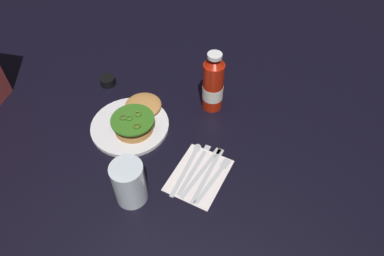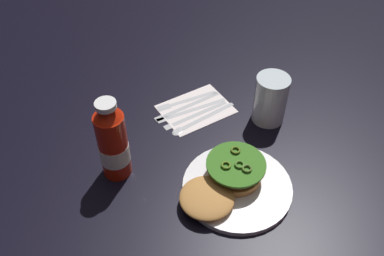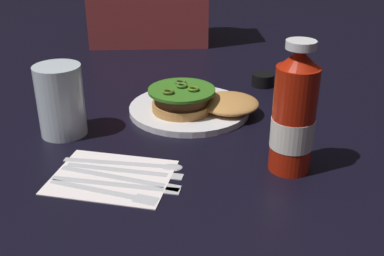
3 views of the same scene
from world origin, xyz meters
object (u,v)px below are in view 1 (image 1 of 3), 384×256
object	(u,v)px
steak_knife	(204,168)
butter_knife	(196,165)
condiment_cup	(108,81)
spoon_utensil	(190,161)
dinner_plate	(130,126)
napkin	(199,175)
table_knife	(209,170)
water_glass	(129,183)
burger_sandwich	(136,117)
ketchup_bottle	(213,85)
fork_utensil	(216,176)

from	to	relation	value
steak_knife	butter_knife	size ratio (longest dim) A/B	1.01
condiment_cup	spoon_utensil	distance (m)	0.46
steak_knife	butter_knife	distance (m)	0.02
dinner_plate	condiment_cup	distance (m)	0.23
condiment_cup	napkin	size ratio (longest dim) A/B	0.29
table_knife	spoon_utensil	world-z (taller)	same
table_knife	butter_knife	xyz separation A→B (m)	(0.01, 0.04, 0.00)
dinner_plate	water_glass	bearing A→B (deg)	-159.44
burger_sandwich	condiment_cup	world-z (taller)	burger_sandwich
burger_sandwich	condiment_cup	bearing A→B (deg)	45.46
dinner_plate	napkin	xyz separation A→B (m)	(-0.13, -0.25, -0.00)
table_knife	burger_sandwich	bearing A→B (deg)	62.93
ketchup_bottle	fork_utensil	bearing A→B (deg)	-167.46
ketchup_bottle	water_glass	distance (m)	0.42
burger_sandwich	napkin	xyz separation A→B (m)	(-0.15, -0.24, -0.03)
spoon_utensil	dinner_plate	bearing A→B (deg)	66.82
water_glass	butter_knife	distance (m)	0.21
table_knife	water_glass	bearing A→B (deg)	123.42
napkin	dinner_plate	bearing A→B (deg)	62.09
ketchup_bottle	spoon_utensil	xyz separation A→B (m)	(-0.25, 0.02, -0.09)
water_glass	spoon_utensil	size ratio (longest dim) A/B	0.66
napkin	butter_knife	bearing A→B (deg)	25.41
burger_sandwich	spoon_utensil	distance (m)	0.23
butter_knife	dinner_plate	bearing A→B (deg)	66.46
water_glass	butter_knife	bearing A→B (deg)	-47.74
dinner_plate	burger_sandwich	distance (m)	0.04
burger_sandwich	ketchup_bottle	world-z (taller)	ketchup_bottle
fork_utensil	napkin	bearing A→B (deg)	97.34
water_glass	butter_knife	size ratio (longest dim) A/B	0.69
butter_knife	water_glass	bearing A→B (deg)	132.26
butter_knife	fork_utensil	bearing A→B (deg)	-111.03
burger_sandwich	ketchup_bottle	xyz separation A→B (m)	(0.13, -0.22, 0.06)
napkin	fork_utensil	xyz separation A→B (m)	(0.01, -0.05, 0.00)
table_knife	butter_knife	bearing A→B (deg)	76.21
dinner_plate	water_glass	world-z (taller)	water_glass
butter_knife	burger_sandwich	bearing A→B (deg)	60.74
butter_knife	spoon_utensil	bearing A→B (deg)	62.84
water_glass	condiment_cup	xyz separation A→B (m)	(0.42, 0.24, -0.05)
napkin	steak_knife	distance (m)	0.03
steak_knife	butter_knife	world-z (taller)	same
dinner_plate	spoon_utensil	world-z (taller)	dinner_plate
ketchup_bottle	condiment_cup	size ratio (longest dim) A/B	4.00
water_glass	spoon_utensil	bearing A→B (deg)	-41.17
burger_sandwich	steak_knife	distance (m)	0.28
dinner_plate	butter_knife	size ratio (longest dim) A/B	1.29
burger_sandwich	spoon_utensil	xyz separation A→B (m)	(-0.11, -0.20, -0.03)
ketchup_bottle	condiment_cup	xyz separation A→B (m)	(0.03, 0.38, -0.08)
condiment_cup	butter_knife	size ratio (longest dim) A/B	0.28
burger_sandwich	fork_utensil	size ratio (longest dim) A/B	1.30
condiment_cup	burger_sandwich	bearing A→B (deg)	-134.54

